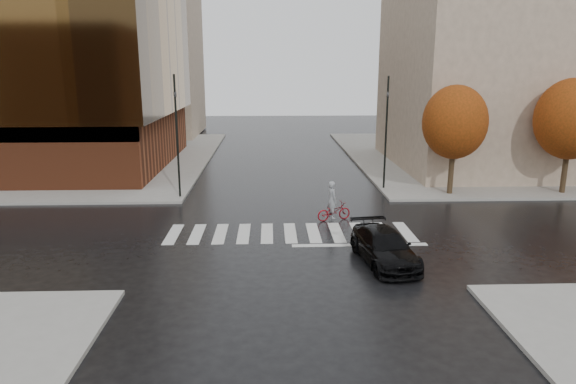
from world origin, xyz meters
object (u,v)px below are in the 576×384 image
at_px(traffic_light_ne, 386,126).
at_px(cyclist, 333,207).
at_px(traffic_light_nw, 177,129).
at_px(fire_hydrant, 129,180).
at_px(sedan, 384,247).

bearing_deg(traffic_light_ne, cyclist, 79.06).
bearing_deg(cyclist, traffic_light_nw, 42.59).
relative_size(cyclist, fire_hydrant, 2.69).
bearing_deg(traffic_light_nw, traffic_light_ne, 93.77).
relative_size(sedan, traffic_light_nw, 0.64).
height_order(cyclist, traffic_light_nw, traffic_light_nw).
bearing_deg(cyclist, traffic_light_ne, -50.49).
distance_m(traffic_light_nw, fire_hydrant, 5.88).
distance_m(cyclist, traffic_light_nw, 10.37).
xyz_separation_m(sedan, traffic_light_ne, (2.69, 12.37, 3.42)).
height_order(traffic_light_nw, traffic_light_ne, traffic_light_nw).
height_order(sedan, traffic_light_nw, traffic_light_nw).
relative_size(traffic_light_nw, fire_hydrant, 9.33).
xyz_separation_m(cyclist, traffic_light_nw, (-8.57, 4.70, 3.47)).
relative_size(sedan, cyclist, 2.21).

